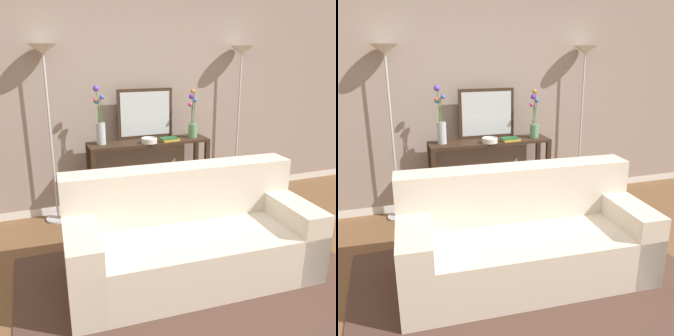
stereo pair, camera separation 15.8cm
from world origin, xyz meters
TOP-DOWN VIEW (x-y plane):
  - ground_plane at (0.00, 0.00)m, footprint 16.00×16.00m
  - back_wall at (0.00, 2.19)m, footprint 12.00×0.15m
  - area_rug at (-0.06, 0.30)m, footprint 2.77×1.79m
  - couch at (-0.06, 0.46)m, footprint 2.04×0.96m
  - console_table at (0.05, 1.85)m, footprint 1.37×0.36m
  - floor_lamp_left at (-1.00, 1.95)m, footprint 0.28×0.28m
  - floor_lamp_right at (1.25, 1.95)m, footprint 0.28×0.28m
  - wall_mirror at (0.06, 1.99)m, footprint 0.65×0.02m
  - vase_tall_flowers at (-0.49, 1.86)m, footprint 0.11×0.10m
  - vase_short_flowers at (0.58, 1.84)m, footprint 0.11×0.12m
  - fruit_bowl at (0.02, 1.74)m, footprint 0.17×0.17m
  - book_stack at (0.26, 1.75)m, footprint 0.22×0.15m
  - book_row_under_console at (-0.35, 1.85)m, footprint 0.33×0.18m

SIDE VIEW (x-z plane):
  - ground_plane at x=0.00m, z-range -0.02..0.00m
  - area_rug at x=-0.06m, z-range 0.00..0.01m
  - book_row_under_console at x=-0.35m, z-range 0.00..0.12m
  - couch at x=-0.06m, z-range -0.12..0.76m
  - console_table at x=0.05m, z-range 0.16..1.00m
  - book_stack at x=0.26m, z-range 0.84..0.88m
  - fruit_bowl at x=0.02m, z-range 0.84..0.90m
  - vase_short_flowers at x=0.58m, z-range 0.75..1.30m
  - vase_tall_flowers at x=-0.49m, z-range 0.74..1.37m
  - wall_mirror at x=0.06m, z-range 0.84..1.41m
  - floor_lamp_right at x=1.25m, z-range 0.53..2.40m
  - floor_lamp_left at x=-1.00m, z-range 0.54..2.41m
  - back_wall at x=0.00m, z-range 0.00..2.98m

